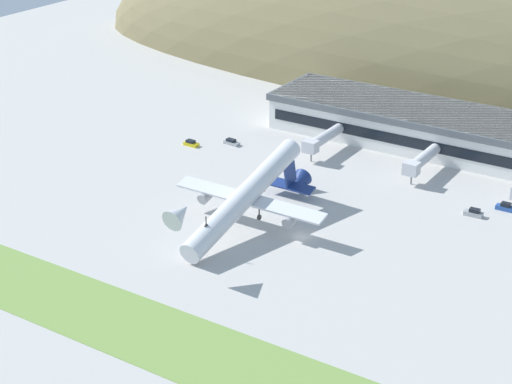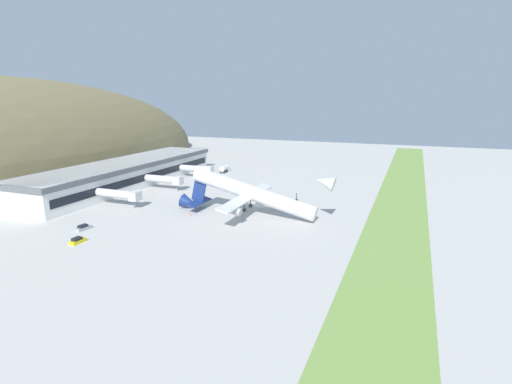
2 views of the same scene
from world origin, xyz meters
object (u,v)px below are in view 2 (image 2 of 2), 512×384
Objects in this scene: fuel_truck at (225,169)px; jetway_2 at (198,169)px; terminal_building at (126,172)px; cargo_airplane at (250,194)px; service_car_0 at (83,228)px; traffic_cone_0 at (190,215)px; service_car_3 at (77,241)px; service_car_1 at (218,182)px; jetway_1 at (166,179)px; jetway_0 at (120,194)px; service_car_2 at (210,179)px.

jetway_2 is at bearing 163.85° from fuel_truck.
terminal_building is 30.19m from jetway_2.
service_car_0 is (-27.95, 35.76, -5.99)m from cargo_airplane.
fuel_truck reaches higher than traffic_cone_0.
cargo_airplane reaches higher than service_car_3.
fuel_truck is 12.38× the size of traffic_cone_0.
terminal_building is at bearing 59.21° from traffic_cone_0.
service_car_3 is (-8.05, -6.10, 0.01)m from service_car_0.
terminal_building is at bearing 71.48° from cargo_airplane.
terminal_building is 24.11× the size of service_car_1.
terminal_building is 19.24m from jetway_1.
jetway_1 reaches higher than service_car_3.
service_car_3 is 96.67m from fuel_truck.
jetway_1 is 3.58× the size of service_car_0.
cargo_airplane is 18.69m from traffic_cone_0.
jetway_0 is at bearing -179.41° from jetway_1.
cargo_airplane is at bearing -108.52° from terminal_building.
fuel_truck is at bearing 4.76° from service_car_3.
cargo_airplane is 55.10m from service_car_2.
jetway_0 reaches higher than fuel_truck.
jetway_2 is 72.30m from service_car_0.
service_car_3 is (-79.96, -12.76, -3.39)m from jetway_2.
service_car_0 is at bearing -178.75° from fuel_truck.
service_car_3 is at bearing -170.93° from jetway_2.
service_car_0 is (-47.58, -6.59, -3.40)m from jetway_1.
traffic_cone_0 is at bearing 110.75° from cargo_airplane.
jetway_1 is at bearing 143.23° from service_car_1.
service_car_3 is (-56.62, -31.86, -4.74)m from terminal_building.
service_car_3 is (-30.24, -12.43, -3.39)m from jetway_0.
jetway_2 is 3.55× the size of service_car_0.
jetway_2 is 81.05m from service_car_3.
service_car_0 is 0.61× the size of fuel_truck.
service_car_2 is (21.00, -25.89, -4.65)m from terminal_building.
jetway_1 is at bearing 65.14° from cargo_airplane.
service_car_1 is at bearing -0.25° from service_car_3.
service_car_1 is at bearing -117.85° from jetway_2.
cargo_airplane is at bearing -139.43° from service_car_2.
jetway_0 is 42.57m from cargo_airplane.
jetway_0 reaches higher than service_car_2.
jetway_1 is 57.16m from service_car_3.
traffic_cone_0 is (-0.47, -25.64, -3.71)m from jetway_0.
cargo_airplane is at bearing -114.86° from jetway_1.
jetway_0 is 4.37× the size of service_car_2.
terminal_building is at bearing 140.71° from jetway_2.
service_car_0 is at bearing -152.05° from terminal_building.
service_car_2 reaches higher than service_car_3.
terminal_building reaches higher than fuel_truck.
service_car_1 is at bearing -125.95° from service_car_2.
service_car_3 is at bearing 140.52° from cargo_airplane.
jetway_0 is 23.32m from service_car_0.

